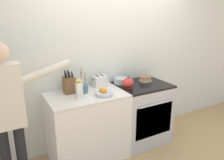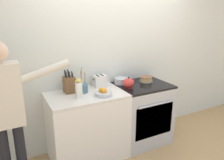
{
  "view_description": "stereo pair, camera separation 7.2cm",
  "coord_description": "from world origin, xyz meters",
  "px_view_note": "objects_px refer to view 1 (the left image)",
  "views": [
    {
      "loc": [
        -1.64,
        -2.16,
        1.92
      ],
      "look_at": [
        -0.28,
        0.29,
        1.08
      ],
      "focal_mm": 35.0,
      "sensor_mm": 36.0,
      "label": 1
    },
    {
      "loc": [
        -1.57,
        -2.19,
        1.92
      ],
      "look_at": [
        -0.28,
        0.29,
        1.08
      ],
      "focal_mm": 35.0,
      "sensor_mm": 36.0,
      "label": 2
    }
  ],
  "objects_px": {
    "layer_cake": "(145,79)",
    "fruit_bowl": "(104,93)",
    "mixing_bowl": "(121,81)",
    "knife_block": "(69,85)",
    "stove_range": "(141,113)",
    "toaster": "(99,81)",
    "person_baker": "(8,108)",
    "tea_kettle": "(128,83)",
    "utensil_crock": "(83,88)",
    "milk_carton": "(79,89)"
  },
  "relations": [
    {
      "from": "knife_block",
      "to": "tea_kettle",
      "type": "bearing_deg",
      "value": -14.22
    },
    {
      "from": "stove_range",
      "to": "fruit_bowl",
      "type": "xyz_separation_m",
      "value": [
        -0.71,
        -0.14,
        0.5
      ]
    },
    {
      "from": "mixing_bowl",
      "to": "person_baker",
      "type": "bearing_deg",
      "value": -166.8
    },
    {
      "from": "mixing_bowl",
      "to": "fruit_bowl",
      "type": "height_order",
      "value": "fruit_bowl"
    },
    {
      "from": "mixing_bowl",
      "to": "knife_block",
      "type": "distance_m",
      "value": 0.8
    },
    {
      "from": "knife_block",
      "to": "fruit_bowl",
      "type": "relative_size",
      "value": 1.39
    },
    {
      "from": "milk_carton",
      "to": "stove_range",
      "type": "bearing_deg",
      "value": 3.94
    },
    {
      "from": "toaster",
      "to": "person_baker",
      "type": "bearing_deg",
      "value": -162.16
    },
    {
      "from": "knife_block",
      "to": "utensil_crock",
      "type": "bearing_deg",
      "value": -30.21
    },
    {
      "from": "layer_cake",
      "to": "person_baker",
      "type": "relative_size",
      "value": 0.13
    },
    {
      "from": "mixing_bowl",
      "to": "utensil_crock",
      "type": "height_order",
      "value": "utensil_crock"
    },
    {
      "from": "tea_kettle",
      "to": "knife_block",
      "type": "bearing_deg",
      "value": 165.78
    },
    {
      "from": "knife_block",
      "to": "toaster",
      "type": "distance_m",
      "value": 0.46
    },
    {
      "from": "utensil_crock",
      "to": "milk_carton",
      "type": "distance_m",
      "value": 0.19
    },
    {
      "from": "mixing_bowl",
      "to": "fruit_bowl",
      "type": "relative_size",
      "value": 0.99
    },
    {
      "from": "fruit_bowl",
      "to": "tea_kettle",
      "type": "bearing_deg",
      "value": 13.98
    },
    {
      "from": "stove_range",
      "to": "mixing_bowl",
      "type": "bearing_deg",
      "value": 145.04
    },
    {
      "from": "layer_cake",
      "to": "fruit_bowl",
      "type": "distance_m",
      "value": 0.86
    },
    {
      "from": "tea_kettle",
      "to": "knife_block",
      "type": "height_order",
      "value": "knife_block"
    },
    {
      "from": "knife_block",
      "to": "fruit_bowl",
      "type": "xyz_separation_m",
      "value": [
        0.35,
        -0.31,
        -0.08
      ]
    },
    {
      "from": "toaster",
      "to": "milk_carton",
      "type": "relative_size",
      "value": 0.76
    },
    {
      "from": "knife_block",
      "to": "utensil_crock",
      "type": "relative_size",
      "value": 0.92
    },
    {
      "from": "knife_block",
      "to": "milk_carton",
      "type": "xyz_separation_m",
      "value": [
        0.05,
        -0.24,
        0.01
      ]
    },
    {
      "from": "stove_range",
      "to": "utensil_crock",
      "type": "bearing_deg",
      "value": 175.05
    },
    {
      "from": "stove_range",
      "to": "layer_cake",
      "type": "height_order",
      "value": "layer_cake"
    },
    {
      "from": "stove_range",
      "to": "toaster",
      "type": "xyz_separation_m",
      "value": [
        -0.6,
        0.21,
        0.55
      ]
    },
    {
      "from": "tea_kettle",
      "to": "utensil_crock",
      "type": "height_order",
      "value": "utensil_crock"
    },
    {
      "from": "utensil_crock",
      "to": "fruit_bowl",
      "type": "bearing_deg",
      "value": -49.24
    },
    {
      "from": "layer_cake",
      "to": "mixing_bowl",
      "type": "relative_size",
      "value": 1.02
    },
    {
      "from": "tea_kettle",
      "to": "layer_cake",
      "type": "bearing_deg",
      "value": 16.48
    },
    {
      "from": "person_baker",
      "to": "fruit_bowl",
      "type": "bearing_deg",
      "value": 14.13
    },
    {
      "from": "mixing_bowl",
      "to": "person_baker",
      "type": "height_order",
      "value": "person_baker"
    },
    {
      "from": "stove_range",
      "to": "mixing_bowl",
      "type": "distance_m",
      "value": 0.6
    },
    {
      "from": "stove_range",
      "to": "person_baker",
      "type": "relative_size",
      "value": 0.55
    },
    {
      "from": "layer_cake",
      "to": "fruit_bowl",
      "type": "bearing_deg",
      "value": -164.85
    },
    {
      "from": "milk_carton",
      "to": "layer_cake",
      "type": "bearing_deg",
      "value": 7.81
    },
    {
      "from": "mixing_bowl",
      "to": "toaster",
      "type": "distance_m",
      "value": 0.35
    },
    {
      "from": "stove_range",
      "to": "fruit_bowl",
      "type": "bearing_deg",
      "value": -168.92
    },
    {
      "from": "stove_range",
      "to": "person_baker",
      "type": "distance_m",
      "value": 1.92
    },
    {
      "from": "fruit_bowl",
      "to": "toaster",
      "type": "distance_m",
      "value": 0.37
    },
    {
      "from": "mixing_bowl",
      "to": "knife_block",
      "type": "bearing_deg",
      "value": -179.15
    },
    {
      "from": "layer_cake",
      "to": "tea_kettle",
      "type": "height_order",
      "value": "tea_kettle"
    },
    {
      "from": "toaster",
      "to": "layer_cake",
      "type": "bearing_deg",
      "value": -9.83
    },
    {
      "from": "utensil_crock",
      "to": "milk_carton",
      "type": "height_order",
      "value": "utensil_crock"
    },
    {
      "from": "tea_kettle",
      "to": "toaster",
      "type": "distance_m",
      "value": 0.41
    },
    {
      "from": "fruit_bowl",
      "to": "person_baker",
      "type": "height_order",
      "value": "person_baker"
    },
    {
      "from": "utensil_crock",
      "to": "mixing_bowl",
      "type": "bearing_deg",
      "value": 9.38
    },
    {
      "from": "utensil_crock",
      "to": "fruit_bowl",
      "type": "height_order",
      "value": "utensil_crock"
    },
    {
      "from": "utensil_crock",
      "to": "fruit_bowl",
      "type": "distance_m",
      "value": 0.29
    },
    {
      "from": "tea_kettle",
      "to": "mixing_bowl",
      "type": "bearing_deg",
      "value": 88.12
    }
  ]
}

